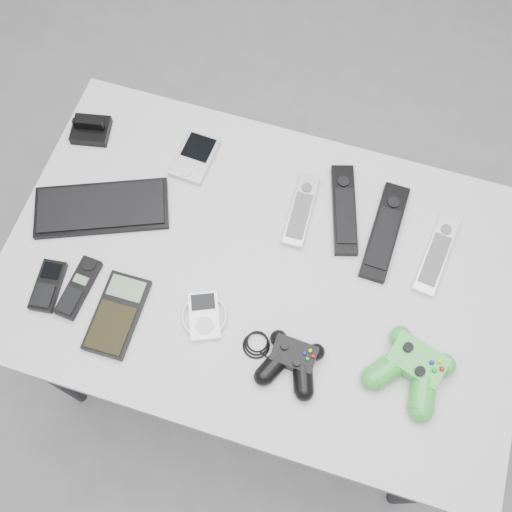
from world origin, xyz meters
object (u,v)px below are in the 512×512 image
(remote_black_b, at_px, (385,231))
(controller_black, at_px, (292,361))
(pda_keyboard, at_px, (102,208))
(remote_silver_b, at_px, (437,254))
(controller_green, at_px, (412,368))
(mp3_player, at_px, (204,316))
(remote_black_a, at_px, (344,209))
(mobile_phone, at_px, (48,286))
(remote_silver_a, at_px, (301,210))
(cordless_handset, at_px, (79,288))
(calculator, at_px, (117,314))
(pda, at_px, (195,157))
(desk, at_px, (264,279))

(remote_black_b, distance_m, controller_black, 0.36)
(pda_keyboard, bearing_deg, controller_black, -45.09)
(pda_keyboard, relative_size, remote_silver_b, 1.50)
(controller_green, bearing_deg, mp3_player, -160.47)
(pda_keyboard, distance_m, controller_black, 0.54)
(pda_keyboard, height_order, remote_black_a, remote_black_a)
(mobile_phone, distance_m, mp3_player, 0.34)
(pda_keyboard, distance_m, controller_green, 0.74)
(mobile_phone, height_order, mp3_player, same)
(remote_silver_a, relative_size, mobile_phone, 1.61)
(cordless_handset, height_order, calculator, cordless_handset)
(mp3_player, distance_m, controller_black, 0.20)
(pda, relative_size, mp3_player, 1.22)
(remote_silver_a, distance_m, mp3_player, 0.32)
(desk, xyz_separation_m, remote_black_b, (0.23, 0.16, 0.08))
(controller_black, bearing_deg, pda, 134.45)
(pda_keyboard, bearing_deg, remote_silver_b, -13.80)
(remote_black_a, bearing_deg, pda, 158.97)
(pda_keyboard, height_order, controller_green, controller_green)
(mp3_player, bearing_deg, pda_keyboard, 127.25)
(desk, height_order, remote_silver_b, remote_silver_b)
(pda, height_order, mp3_player, pda)
(desk, relative_size, remote_black_b, 4.74)
(pda_keyboard, bearing_deg, remote_black_a, -5.64)
(pda, xyz_separation_m, cordless_handset, (-0.13, -0.37, 0.00))
(remote_silver_a, xyz_separation_m, remote_black_b, (0.19, 0.00, 0.00))
(desk, xyz_separation_m, cordless_handset, (-0.36, -0.16, 0.08))
(pda_keyboard, relative_size, remote_black_a, 1.35)
(desk, bearing_deg, remote_silver_b, 21.98)
(desk, relative_size, mp3_player, 10.94)
(controller_green, bearing_deg, cordless_handset, -159.63)
(remote_black_b, height_order, controller_black, controller_black)
(desk, bearing_deg, remote_silver_a, 75.85)
(cordless_handset, distance_m, calculator, 0.10)
(mp3_player, xyz_separation_m, controller_black, (0.20, -0.04, 0.01))
(desk, xyz_separation_m, pda, (-0.23, 0.21, 0.07))
(pda, distance_m, mp3_player, 0.38)
(remote_silver_a, distance_m, remote_black_b, 0.19)
(mobile_phone, bearing_deg, controller_green, -3.14)
(pda_keyboard, xyz_separation_m, pda, (0.15, 0.18, 0.00))
(calculator, bearing_deg, pda_keyboard, 119.09)
(remote_black_b, relative_size, controller_green, 1.44)
(controller_black, relative_size, controller_green, 1.28)
(remote_silver_b, xyz_separation_m, mobile_phone, (-0.77, -0.32, -0.00))
(mobile_phone, relative_size, calculator, 0.64)
(remote_silver_a, relative_size, controller_black, 0.86)
(calculator, relative_size, controller_green, 1.07)
(pda_keyboard, height_order, mp3_player, same)
(desk, height_order, cordless_handset, cordless_handset)
(desk, height_order, calculator, calculator)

